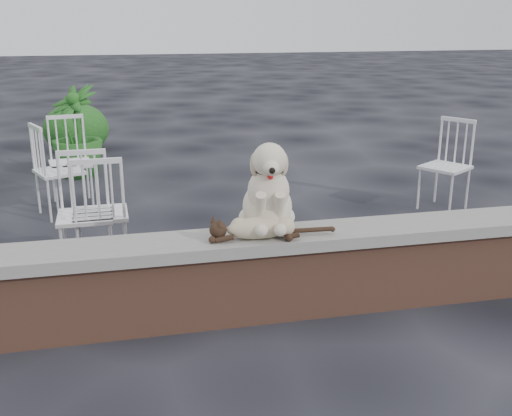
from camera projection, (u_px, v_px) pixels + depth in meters
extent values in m
plane|color=black|center=(189.00, 322.00, 4.06)|extent=(60.00, 60.00, 0.00)
cube|color=brown|center=(188.00, 288.00, 3.98)|extent=(6.00, 0.30, 0.50)
cube|color=slate|center=(186.00, 246.00, 3.89)|extent=(6.20, 0.40, 0.08)
imported|color=#1A4D16|center=(76.00, 131.00, 7.60)|extent=(0.90, 0.90, 1.14)
ellipsoid|color=#1A4D16|center=(76.00, 129.00, 9.07)|extent=(0.96, 0.88, 0.76)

